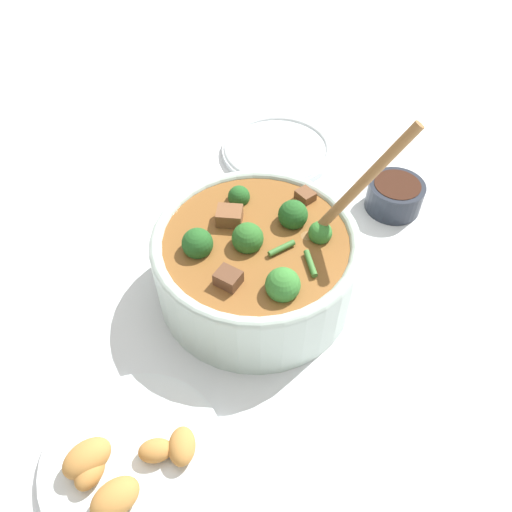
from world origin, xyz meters
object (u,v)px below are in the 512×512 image
at_px(condiment_bowl, 395,195).
at_px(empty_plate, 277,149).
at_px(stew_bowl, 256,260).
at_px(food_plate, 129,462).

relative_size(condiment_bowl, empty_plate, 0.44).
xyz_separation_m(stew_bowl, empty_plate, (-0.10, -0.28, -0.05)).
bearing_deg(condiment_bowl, stew_bowl, 23.96).
height_order(condiment_bowl, food_plate, condiment_bowl).
bearing_deg(stew_bowl, condiment_bowl, -156.04).
relative_size(condiment_bowl, food_plate, 0.44).
relative_size(empty_plate, food_plate, 1.00).
distance_m(stew_bowl, food_plate, 0.27).
bearing_deg(food_plate, empty_plate, -120.99).
distance_m(stew_bowl, empty_plate, 0.30).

